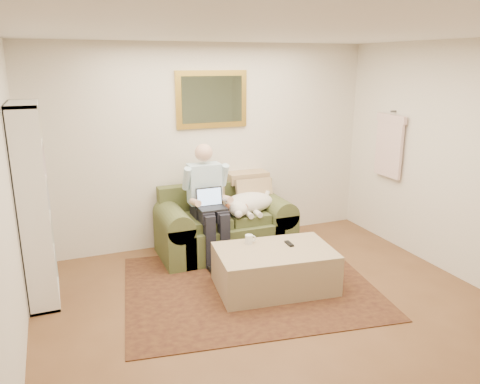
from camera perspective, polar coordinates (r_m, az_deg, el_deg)
room_shell at (r=4.19m, az=5.16°, el=0.84°), size 4.51×5.00×2.61m
rug at (r=5.19m, az=1.14°, el=-11.41°), size 2.92×2.48×0.01m
sofa at (r=6.00m, az=-1.88°, el=-4.60°), size 1.68×0.85×1.01m
seated_man at (r=5.65m, az=-3.77°, el=-1.47°), size 0.55×0.79×1.41m
laptop at (r=5.58m, az=-3.57°, el=-1.32°), size 0.33×0.26×0.24m
sleeping_dog at (r=5.92m, az=1.12°, el=-1.29°), size 0.69×0.43×0.26m
ottoman at (r=5.09m, az=4.23°, el=-9.33°), size 1.31×0.92×0.45m
coffee_mug at (r=5.12m, az=1.10°, el=-5.78°), size 0.08×0.08×0.10m
tv_remote at (r=5.14m, az=6.01°, el=-6.28°), size 0.06×0.15×0.02m
bookshelf at (r=5.05m, az=-23.81°, el=-1.45°), size 0.28×0.80×2.00m
wall_mirror at (r=6.06m, az=-3.45°, el=11.20°), size 0.94×0.04×0.72m
hanging_shirt at (r=6.40m, az=17.75°, el=5.77°), size 0.06×0.52×0.90m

